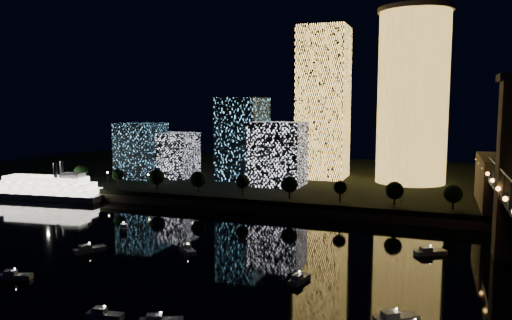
{
  "coord_description": "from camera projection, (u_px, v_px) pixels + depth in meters",
  "views": [
    {
      "loc": [
        43.65,
        -98.75,
        42.01
      ],
      "look_at": [
        -12.12,
        55.0,
        23.61
      ],
      "focal_mm": 35.0,
      "sensor_mm": 36.0,
      "label": 1
    }
  ],
  "objects": [
    {
      "name": "riverboat",
      "position": [
        41.0,
        189.0,
        222.05
      ],
      "size": [
        58.78,
        17.98,
        17.43
      ],
      "color": "silver",
      "rests_on": "ground"
    },
    {
      "name": "street_lamps",
      "position": [
        239.0,
        183.0,
        210.06
      ],
      "size": [
        132.7,
        0.7,
        5.65
      ],
      "color": "black",
      "rests_on": "far_bank"
    },
    {
      "name": "midrise_blocks",
      "position": [
        216.0,
        147.0,
        245.13
      ],
      "size": [
        93.82,
        38.07,
        40.21
      ],
      "color": "white",
      "rests_on": "far_bank"
    },
    {
      "name": "esplanade_trees",
      "position": [
        241.0,
        182.0,
        203.2
      ],
      "size": [
        166.68,
        6.83,
        8.92
      ],
      "color": "black",
      "rests_on": "far_bank"
    },
    {
      "name": "motorboats",
      "position": [
        220.0,
        274.0,
        121.38
      ],
      "size": [
        104.8,
        71.46,
        2.78
      ],
      "color": "silver",
      "rests_on": "ground"
    },
    {
      "name": "ground",
      "position": [
        223.0,
        292.0,
        111.73
      ],
      "size": [
        520.0,
        520.0,
        0.0
      ],
      "primitive_type": "plane",
      "color": "black",
      "rests_on": "ground"
    },
    {
      "name": "seawall",
      "position": [
        310.0,
        212.0,
        188.17
      ],
      "size": [
        420.0,
        6.0,
        3.0
      ],
      "primitive_type": "cube",
      "color": "#6B5E4C",
      "rests_on": "ground"
    },
    {
      "name": "tower_cylindrical",
      "position": [
        413.0,
        96.0,
        232.44
      ],
      "size": [
        34.0,
        34.0,
        80.91
      ],
      "color": "#FFC051",
      "rests_on": "far_bank"
    },
    {
      "name": "far_bank",
      "position": [
        346.0,
        180.0,
        260.92
      ],
      "size": [
        420.0,
        160.0,
        5.0
      ],
      "primitive_type": "cube",
      "color": "black",
      "rests_on": "ground"
    },
    {
      "name": "tower_rectangular",
      "position": [
        323.0,
        103.0,
        249.1
      ],
      "size": [
        23.55,
        23.55,
        74.92
      ],
      "primitive_type": "cube",
      "color": "#FFC051",
      "rests_on": "far_bank"
    }
  ]
}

